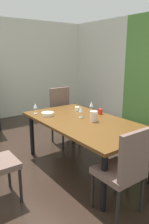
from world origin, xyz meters
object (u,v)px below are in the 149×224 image
Objects in this scene: chair_right_near at (124,168)px; wine_glass_east at (91,104)px; pitcher_left at (94,116)px; cup_near_shelf at (77,109)px; wine_glass_rear at (81,110)px; chair_left_far at (63,113)px; cup_front at (100,111)px; dining_table at (85,125)px; wine_glass_right at (35,106)px; serving_bowl_south at (48,114)px.

wine_glass_east is at bearing 62.01° from chair_right_near.
pitcher_left is (0.45, -0.34, -0.05)m from wine_glass_east.
wine_glass_rear is at bearing -28.90° from cup_near_shelf.
wine_glass_rear is 2.15× the size of cup_near_shelf.
chair_right_near reaches higher than pitcher_left.
wine_glass_rear is at bearing -63.39° from wine_glass_east.
cup_front is (0.91, 0.13, 0.21)m from chair_left_far.
dining_table is at bearing 73.51° from chair_left_far.
pitcher_left is at bearing -55.84° from cup_front.
wine_glass_right is at bearing -151.22° from pitcher_left.
pitcher_left is at bearing 28.78° from wine_glass_right.
cup_near_shelf is at bearing -133.27° from wine_glass_east.
chair_right_near reaches higher than serving_bowl_south.
wine_glass_rear is at bearing -94.62° from cup_front.
wine_glass_right is 1.06m from cup_front.
wine_glass_east reaches higher than cup_front.
wine_glass_right is (-0.43, -0.83, 0.00)m from wine_glass_east.
serving_bowl_south is (-0.56, -0.30, 0.10)m from dining_table.
chair_right_near is 5.77× the size of wine_glass_east.
serving_bowl_south reaches higher than dining_table.
dining_table is 11.47× the size of wine_glass_east.
chair_right_near is 1.85m from wine_glass_right.
wine_glass_right is at bearing 20.52° from chair_left_far.
dining_table is 1.09m from chair_right_near.
pitcher_left is at bearing 67.11° from chair_right_near.
wine_glass_right reaches higher than serving_bowl_south.
wine_glass_east is at bearing 116.61° from wine_glass_rear.
chair_right_near is 5.69× the size of wine_glass_rear.
pitcher_left is at bearing 78.98° from chair_left_far.
wine_glass_east is 0.99× the size of wine_glass_rear.
wine_glass_rear is at bearing 42.92° from serving_bowl_south.
dining_table is 23.41× the size of cup_front.
wine_glass_right is at bearing -143.41° from wine_glass_rear.
wine_glass_east is at bearing 142.84° from pitcher_left.
wine_glass_rear is 0.41m from cup_near_shelf.
wine_glass_right reaches higher than cup_front.
wine_glass_rear is (0.88, -0.25, 0.30)m from chair_left_far.
chair_left_far is 0.81m from wine_glass_right.
chair_left_far is 12.70× the size of cup_front.
wine_glass_right is 1.16× the size of pitcher_left.
pitcher_left is at bearing 5.92° from wine_glass_rear.
wine_glass_east is 2.12× the size of cup_near_shelf.
serving_bowl_south is 2.31× the size of cup_front.
cup_near_shelf is at bearing 83.85° from chair_left_far.
chair_left_far reaches higher than pitcher_left.
chair_right_near is 1.61m from wine_glass_east.
wine_glass_east is (0.70, 0.12, 0.29)m from chair_left_far.
cup_near_shelf is (-0.17, -0.18, -0.09)m from wine_glass_east.
pitcher_left reaches higher than serving_bowl_south.
chair_right_near is at bearing -22.89° from pitcher_left.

